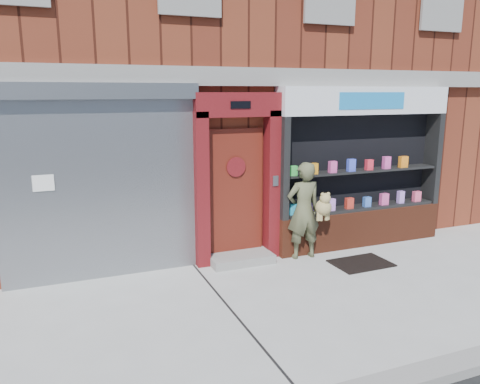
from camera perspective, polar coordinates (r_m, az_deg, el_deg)
ground at (r=7.14m, az=11.10°, el=-12.14°), size 80.00×80.00×0.00m
curb at (r=5.65m, az=23.68°, el=-19.24°), size 60.00×0.30×0.12m
building at (r=12.03m, az=-4.42°, el=17.31°), size 12.00×8.16×8.00m
shutter_bay at (r=7.47m, az=-16.80°, el=2.45°), size 3.10×0.30×3.04m
red_door_bay at (r=7.96m, az=-0.32°, el=1.64°), size 1.52×0.58×2.90m
pharmacy_bay at (r=9.14m, az=14.53°, el=2.07°), size 3.50×0.41×3.00m
woman at (r=8.29m, az=7.91°, el=-2.22°), size 0.75×0.55×1.73m
doormat at (r=8.42m, az=14.54°, el=-8.39°), size 1.00×0.71×0.02m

